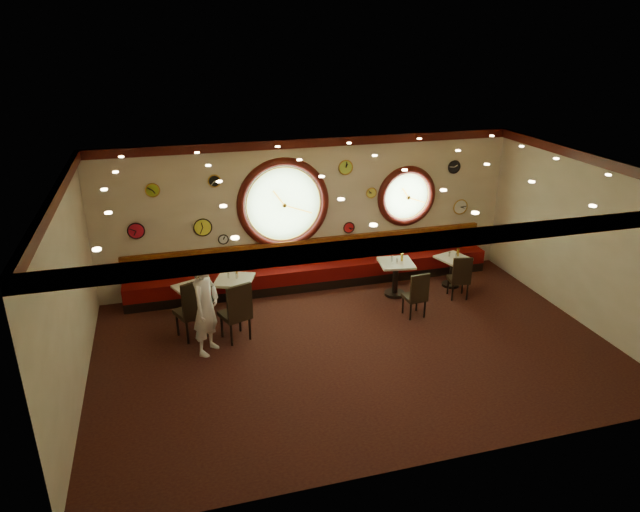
% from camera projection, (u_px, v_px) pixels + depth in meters
% --- Properties ---
extents(floor, '(9.00, 6.00, 0.00)m').
position_uv_depth(floor, '(355.00, 348.00, 10.13)').
color(floor, black).
rests_on(floor, ground).
extents(ceiling, '(9.00, 6.00, 0.02)m').
position_uv_depth(ceiling, '(359.00, 171.00, 8.93)').
color(ceiling, gold).
rests_on(ceiling, wall_back).
extents(wall_back, '(9.00, 0.02, 3.20)m').
position_uv_depth(wall_back, '(311.00, 213.00, 12.21)').
color(wall_back, beige).
rests_on(wall_back, floor).
extents(wall_front, '(9.00, 0.02, 3.20)m').
position_uv_depth(wall_front, '(439.00, 358.00, 6.85)').
color(wall_front, beige).
rests_on(wall_front, floor).
extents(wall_left, '(0.02, 6.00, 3.20)m').
position_uv_depth(wall_left, '(69.00, 297.00, 8.40)').
color(wall_left, beige).
rests_on(wall_left, floor).
extents(wall_right, '(0.02, 6.00, 3.20)m').
position_uv_depth(wall_right, '(584.00, 240.00, 10.66)').
color(wall_right, beige).
rests_on(wall_right, floor).
extents(molding_back, '(9.00, 0.10, 0.18)m').
position_uv_depth(molding_back, '(311.00, 143.00, 11.60)').
color(molding_back, '#3C0D0A').
rests_on(molding_back, wall_back).
extents(molding_front, '(9.00, 0.10, 0.18)m').
position_uv_depth(molding_front, '(448.00, 239.00, 6.33)').
color(molding_front, '#3C0D0A').
rests_on(molding_front, wall_back).
extents(molding_left, '(0.10, 6.00, 0.18)m').
position_uv_depth(molding_left, '(54.00, 198.00, 7.84)').
color(molding_left, '#3C0D0A').
rests_on(molding_left, wall_back).
extents(molding_right, '(0.10, 6.00, 0.18)m').
position_uv_depth(molding_right, '(597.00, 160.00, 10.09)').
color(molding_right, '#3C0D0A').
rests_on(molding_right, wall_back).
extents(banquette_base, '(8.00, 0.55, 0.20)m').
position_uv_depth(banquette_base, '(315.00, 282.00, 12.52)').
color(banquette_base, black).
rests_on(banquette_base, floor).
extents(banquette_seat, '(8.00, 0.55, 0.30)m').
position_uv_depth(banquette_seat, '(315.00, 271.00, 12.42)').
color(banquette_seat, '#570707').
rests_on(banquette_seat, banquette_base).
extents(banquette_back, '(8.00, 0.10, 0.55)m').
position_uv_depth(banquette_back, '(312.00, 251.00, 12.47)').
color(banquette_back, '#5E0D07').
rests_on(banquette_back, wall_back).
extents(porthole_left_glass, '(1.66, 0.02, 1.66)m').
position_uv_depth(porthole_left_glass, '(283.00, 204.00, 11.96)').
color(porthole_left_glass, '#84B56C').
rests_on(porthole_left_glass, wall_back).
extents(porthole_left_frame, '(1.98, 0.18, 1.98)m').
position_uv_depth(porthole_left_frame, '(283.00, 204.00, 11.94)').
color(porthole_left_frame, '#3C0D0A').
rests_on(porthole_left_frame, wall_back).
extents(porthole_left_ring, '(1.61, 0.03, 1.61)m').
position_uv_depth(porthole_left_ring, '(284.00, 204.00, 11.92)').
color(porthole_left_ring, gold).
rests_on(porthole_left_ring, wall_back).
extents(porthole_right_glass, '(1.10, 0.02, 1.10)m').
position_uv_depth(porthole_right_glass, '(406.00, 196.00, 12.68)').
color(porthole_right_glass, '#84B56C').
rests_on(porthole_right_glass, wall_back).
extents(porthole_right_frame, '(1.38, 0.18, 1.38)m').
position_uv_depth(porthole_right_frame, '(407.00, 196.00, 12.67)').
color(porthole_right_frame, '#3C0D0A').
rests_on(porthole_right_frame, wall_back).
extents(porthole_right_ring, '(1.09, 0.03, 1.09)m').
position_uv_depth(porthole_right_ring, '(407.00, 197.00, 12.64)').
color(porthole_right_ring, gold).
rests_on(porthole_right_ring, wall_back).
extents(wall_clock_0, '(0.24, 0.03, 0.24)m').
position_uv_depth(wall_clock_0, '(349.00, 227.00, 12.54)').
color(wall_clock_0, red).
rests_on(wall_clock_0, wall_back).
extents(wall_clock_1, '(0.20, 0.03, 0.20)m').
position_uv_depth(wall_clock_1, '(223.00, 239.00, 11.84)').
color(wall_clock_1, white).
rests_on(wall_clock_1, wall_back).
extents(wall_clock_2, '(0.24, 0.03, 0.24)m').
position_uv_depth(wall_clock_2, '(214.00, 181.00, 11.35)').
color(wall_clock_2, black).
rests_on(wall_clock_2, wall_back).
extents(wall_clock_3, '(0.22, 0.03, 0.22)m').
position_uv_depth(wall_clock_3, '(371.00, 193.00, 12.38)').
color(wall_clock_3, '#D8D248').
rests_on(wall_clock_3, wall_back).
extents(wall_clock_4, '(0.36, 0.03, 0.36)m').
position_uv_depth(wall_clock_4, '(203.00, 227.00, 11.63)').
color(wall_clock_4, '#FEFD38').
rests_on(wall_clock_4, wall_back).
extents(wall_clock_5, '(0.26, 0.03, 0.26)m').
position_uv_depth(wall_clock_5, '(152.00, 190.00, 11.08)').
color(wall_clock_5, '#90B023').
rests_on(wall_clock_5, wall_back).
extents(wall_clock_6, '(0.32, 0.03, 0.32)m').
position_uv_depth(wall_clock_6, '(136.00, 231.00, 11.28)').
color(wall_clock_6, red).
rests_on(wall_clock_6, wall_back).
extents(wall_clock_7, '(0.34, 0.03, 0.34)m').
position_uv_depth(wall_clock_7, '(460.00, 207.00, 13.12)').
color(wall_clock_7, silver).
rests_on(wall_clock_7, wall_back).
extents(wall_clock_8, '(0.30, 0.03, 0.30)m').
position_uv_depth(wall_clock_8, '(345.00, 167.00, 12.01)').
color(wall_clock_8, '#AAD442').
rests_on(wall_clock_8, wall_back).
extents(wall_clock_9, '(0.28, 0.03, 0.28)m').
position_uv_depth(wall_clock_9, '(454.00, 167.00, 12.70)').
color(wall_clock_9, black).
rests_on(wall_clock_9, wall_back).
extents(table_a, '(0.78, 0.78, 0.66)m').
position_uv_depth(table_a, '(192.00, 298.00, 11.06)').
color(table_a, black).
rests_on(table_a, floor).
extents(table_b, '(0.90, 0.90, 0.77)m').
position_uv_depth(table_b, '(235.00, 292.00, 11.14)').
color(table_b, black).
rests_on(table_b, floor).
extents(table_c, '(0.78, 0.78, 0.75)m').
position_uv_depth(table_c, '(396.00, 274.00, 11.96)').
color(table_c, black).
rests_on(table_c, floor).
extents(table_d, '(0.76, 0.76, 0.67)m').
position_uv_depth(table_d, '(452.00, 268.00, 12.41)').
color(table_d, black).
rests_on(table_d, floor).
extents(chair_a, '(0.64, 0.64, 0.72)m').
position_uv_depth(chair_a, '(193.00, 306.00, 10.20)').
color(chair_a, black).
rests_on(chair_a, floor).
extents(chair_b, '(0.61, 0.61, 0.71)m').
position_uv_depth(chair_b, '(237.00, 308.00, 10.13)').
color(chair_b, black).
rests_on(chair_b, floor).
extents(chair_c, '(0.43, 0.43, 0.58)m').
position_uv_depth(chair_c, '(417.00, 292.00, 11.00)').
color(chair_c, black).
rests_on(chair_c, floor).
extents(chair_d, '(0.47, 0.47, 0.59)m').
position_uv_depth(chair_d, '(460.00, 275.00, 11.76)').
color(chair_d, black).
rests_on(chair_d, floor).
extents(condiment_a_salt, '(0.03, 0.03, 0.09)m').
position_uv_depth(condiment_a_salt, '(188.00, 285.00, 10.93)').
color(condiment_a_salt, '#BCBBC0').
rests_on(condiment_a_salt, table_a).
extents(condiment_b_salt, '(0.03, 0.03, 0.10)m').
position_uv_depth(condiment_b_salt, '(228.00, 276.00, 11.05)').
color(condiment_b_salt, silver).
rests_on(condiment_b_salt, table_b).
extents(condiment_c_salt, '(0.04, 0.04, 0.11)m').
position_uv_depth(condiment_c_salt, '(392.00, 259.00, 11.87)').
color(condiment_c_salt, silver).
rests_on(condiment_c_salt, table_c).
extents(condiment_d_salt, '(0.04, 0.04, 0.10)m').
position_uv_depth(condiment_d_salt, '(449.00, 254.00, 12.35)').
color(condiment_d_salt, '#B8B8BC').
rests_on(condiment_d_salt, table_d).
extents(condiment_a_pepper, '(0.04, 0.04, 0.11)m').
position_uv_depth(condiment_a_pepper, '(192.00, 285.00, 10.92)').
color(condiment_a_pepper, silver).
rests_on(condiment_a_pepper, table_a).
extents(condiment_b_pepper, '(0.04, 0.04, 0.11)m').
position_uv_depth(condiment_b_pepper, '(237.00, 276.00, 11.03)').
color(condiment_b_pepper, silver).
rests_on(condiment_b_pepper, table_b).
extents(condiment_c_pepper, '(0.03, 0.03, 0.09)m').
position_uv_depth(condiment_c_pepper, '(397.00, 260.00, 11.85)').
color(condiment_c_pepper, silver).
rests_on(condiment_c_pepper, table_c).
extents(condiment_d_pepper, '(0.04, 0.04, 0.11)m').
position_uv_depth(condiment_d_pepper, '(456.00, 256.00, 12.25)').
color(condiment_d_pepper, silver).
rests_on(condiment_d_pepper, table_d).
extents(condiment_a_bottle, '(0.06, 0.06, 0.18)m').
position_uv_depth(condiment_a_bottle, '(198.00, 279.00, 11.06)').
color(condiment_a_bottle, gold).
rests_on(condiment_a_bottle, table_a).
extents(condiment_b_bottle, '(0.04, 0.04, 0.14)m').
position_uv_depth(condiment_b_bottle, '(237.00, 274.00, 11.08)').
color(condiment_b_bottle, gold).
rests_on(condiment_b_bottle, table_b).
extents(condiment_c_bottle, '(0.05, 0.05, 0.16)m').
position_uv_depth(condiment_c_bottle, '(402.00, 257.00, 11.89)').
color(condiment_c_bottle, gold).
rests_on(condiment_c_bottle, table_c).
extents(condiment_d_bottle, '(0.06, 0.06, 0.18)m').
position_uv_depth(condiment_d_bottle, '(458.00, 252.00, 12.36)').
color(condiment_d_bottle, gold).
rests_on(condiment_d_bottle, table_d).
extents(waiter, '(0.70, 0.75, 1.72)m').
position_uv_depth(waiter, '(206.00, 307.00, 9.71)').
color(waiter, white).
rests_on(waiter, floor).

